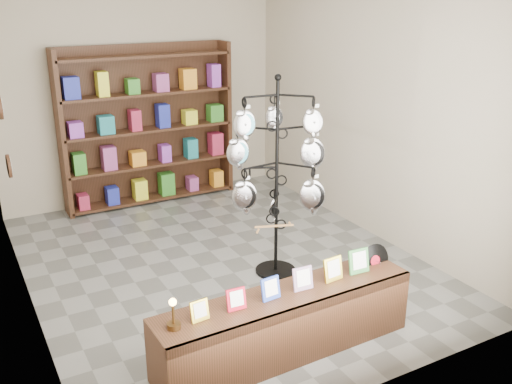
% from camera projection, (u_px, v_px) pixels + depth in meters
% --- Properties ---
extents(ground, '(5.00, 5.00, 0.00)m').
position_uv_depth(ground, '(221.00, 262.00, 6.40)').
color(ground, slate).
rests_on(ground, ground).
extents(room_envelope, '(5.00, 5.00, 5.00)m').
position_uv_depth(room_envelope, '(218.00, 97.00, 5.78)').
color(room_envelope, '#AD9E8B').
rests_on(room_envelope, ground).
extents(display_tree, '(1.18, 1.18, 2.12)m').
position_uv_depth(display_tree, '(277.00, 163.00, 5.77)').
color(display_tree, black).
rests_on(display_tree, ground).
extents(front_shelf, '(2.28, 0.52, 0.80)m').
position_uv_depth(front_shelf, '(286.00, 323.00, 4.71)').
color(front_shelf, black).
rests_on(front_shelf, ground).
extents(back_shelving, '(2.42, 0.36, 2.20)m').
position_uv_depth(back_shelving, '(148.00, 130.00, 7.95)').
color(back_shelving, black).
rests_on(back_shelving, ground).
extents(wall_clocks, '(0.03, 0.24, 0.84)m').
position_uv_depth(wall_clocks, '(4.00, 137.00, 5.66)').
color(wall_clocks, black).
rests_on(wall_clocks, ground).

